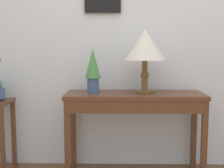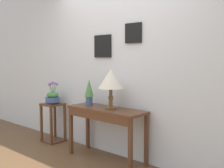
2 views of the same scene
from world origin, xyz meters
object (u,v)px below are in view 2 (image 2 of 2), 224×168
potted_plant_on_console (89,91)px  planter_bowl_wide (53,97)px  pedestal_stand_left (53,123)px  table_lamp (111,80)px  console_table (105,116)px

potted_plant_on_console → planter_bowl_wide: 0.90m
potted_plant_on_console → pedestal_stand_left: 1.07m
table_lamp → planter_bowl_wide: (-1.32, 0.02, -0.35)m
pedestal_stand_left → potted_plant_on_console: bearing=-0.3°
potted_plant_on_console → table_lamp: bearing=-2.3°
console_table → potted_plant_on_console: size_ratio=3.12×
potted_plant_on_console → pedestal_stand_left: potted_plant_on_console is taller
planter_bowl_wide → console_table: bearing=-2.1°
console_table → potted_plant_on_console: bearing=173.3°
console_table → planter_bowl_wide: planter_bowl_wide is taller
pedestal_stand_left → planter_bowl_wide: (0.00, -0.00, 0.44)m
console_table → potted_plant_on_console: 0.47m
planter_bowl_wide → potted_plant_on_console: bearing=-0.2°
pedestal_stand_left → planter_bowl_wide: bearing=-43.6°
console_table → pedestal_stand_left: console_table is taller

